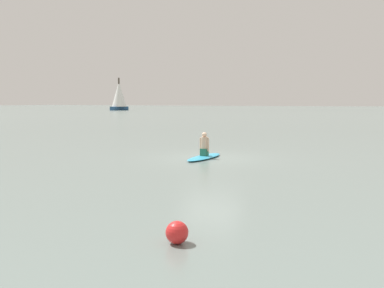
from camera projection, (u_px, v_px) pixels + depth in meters
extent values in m
plane|color=slate|center=(211.00, 158.00, 17.53)|extent=(400.00, 400.00, 0.00)
ellipsoid|color=#339EC6|center=(204.00, 157.00, 17.39)|extent=(2.78, 0.81, 0.12)
cube|color=#26664C|center=(204.00, 152.00, 17.37)|extent=(0.33, 0.27, 0.30)
cylinder|color=#D6AD8E|center=(204.00, 143.00, 17.34)|extent=(0.29, 0.29, 0.50)
sphere|color=#D6AD8E|center=(204.00, 135.00, 17.30)|extent=(0.20, 0.20, 0.20)
cylinder|color=#D6AD8E|center=(201.00, 144.00, 17.42)|extent=(0.08, 0.08, 0.55)
cylinder|color=#D6AD8E|center=(208.00, 145.00, 17.27)|extent=(0.08, 0.08, 0.55)
cube|color=navy|center=(119.00, 108.00, 111.03)|extent=(5.55, 2.42, 0.97)
cylinder|color=#4C4238|center=(119.00, 92.00, 110.60)|extent=(0.43, 0.43, 7.49)
cone|color=white|center=(119.00, 94.00, 110.65)|extent=(4.29, 4.29, 6.59)
sphere|color=red|center=(177.00, 232.00, 6.96)|extent=(0.38, 0.38, 0.38)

